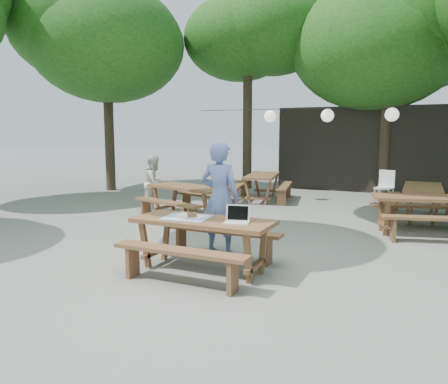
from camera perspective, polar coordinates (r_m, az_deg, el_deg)
ground at (r=6.52m, az=3.42°, el=-9.77°), size 80.00×80.00×0.00m
pavilion at (r=16.39m, az=18.91°, el=5.44°), size 6.00×3.00×2.80m
main_picnic_table at (r=6.26m, az=-2.74°, el=-6.82°), size 2.00×1.58×0.75m
picnic_table_nw at (r=10.00m, az=-4.59°, el=-1.28°), size 2.26×2.04×0.75m
picnic_table_ne at (r=9.26m, az=25.04°, el=-2.74°), size 2.25×2.02×0.75m
picnic_table_far_w at (r=12.66m, az=4.97°, el=0.64°), size 1.93×2.18×0.75m
picnic_table_far_e at (r=10.92m, az=24.45°, el=-1.19°), size 1.60×2.01×0.75m
woman at (r=7.03m, az=-0.53°, el=-0.79°), size 0.68×0.45×1.83m
second_person at (r=11.09m, az=-9.04°, el=1.18°), size 0.57×0.71×1.40m
plastic_chair at (r=13.09m, az=20.17°, el=-0.15°), size 0.54×0.54×0.90m
laptop at (r=5.92m, az=1.73°, el=-3.45°), size 0.38×0.33×0.24m
tabletop_clutter at (r=6.30m, az=-4.77°, el=-3.24°), size 0.71×0.63×0.08m
paper_lanterns at (r=12.04m, az=13.43°, el=9.71°), size 9.00×0.34×0.38m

